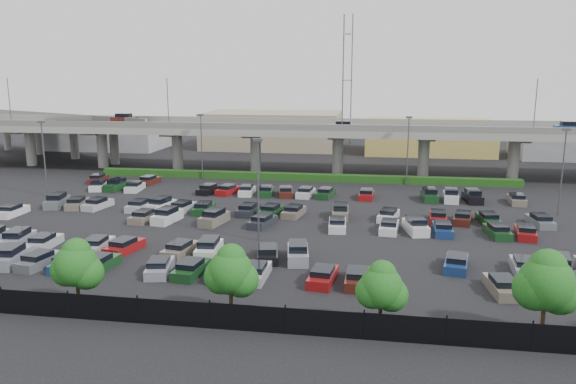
{
  "coord_description": "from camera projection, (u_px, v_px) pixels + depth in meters",
  "views": [
    {
      "loc": [
        11.45,
        -61.02,
        16.38
      ],
      "look_at": [
        0.66,
        6.52,
        2.0
      ],
      "focal_mm": 35.0,
      "sensor_mm": 36.0,
      "label": 1
    }
  ],
  "objects": [
    {
      "name": "tree_row",
      "position": [
        211.0,
        270.0,
        37.63
      ],
      "size": [
        65.07,
        3.66,
        5.94
      ],
      "color": "#332316",
      "rests_on": "ground"
    },
    {
      "name": "light_poles",
      "position": [
        241.0,
        163.0,
        65.39
      ],
      "size": [
        66.9,
        48.38,
        10.3
      ],
      "color": "#4B4B50",
      "rests_on": "ground"
    },
    {
      "name": "overpass",
      "position": [
        307.0,
        132.0,
        93.61
      ],
      "size": [
        150.0,
        13.0,
        15.8
      ],
      "color": "gray",
      "rests_on": "ground"
    },
    {
      "name": "ground",
      "position": [
        273.0,
        220.0,
        64.1
      ],
      "size": [
        280.0,
        280.0,
        0.0
      ],
      "primitive_type": "plane",
      "color": "black"
    },
    {
      "name": "hedge",
      "position": [
        302.0,
        177.0,
        88.15
      ],
      "size": [
        66.0,
        1.6,
        1.1
      ],
      "primitive_type": "cube",
      "color": "#183F12",
      "rests_on": "ground"
    },
    {
      "name": "distant_buildings",
      "position": [
        382.0,
        134.0,
        121.15
      ],
      "size": [
        138.0,
        24.0,
        9.0
      ],
      "color": "gray",
      "rests_on": "ground"
    },
    {
      "name": "parked_cars",
      "position": [
        252.0,
        221.0,
        61.4
      ],
      "size": [
        62.92,
        41.62,
        1.67
      ],
      "color": "#8A8D9F",
      "rests_on": "ground"
    },
    {
      "name": "fence",
      "position": [
        195.0,
        314.0,
        36.87
      ],
      "size": [
        70.0,
        0.1,
        2.0
      ],
      "color": "black",
      "rests_on": "ground"
    },
    {
      "name": "comm_tower",
      "position": [
        347.0,
        78.0,
        131.78
      ],
      "size": [
        2.4,
        2.4,
        30.0
      ],
      "color": "#4B4B50",
      "rests_on": "ground"
    },
    {
      "name": "on_ramp",
      "position": [
        57.0,
        123.0,
        112.34
      ],
      "size": [
        50.93,
        30.13,
        8.8
      ],
      "color": "gray",
      "rests_on": "ground"
    }
  ]
}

